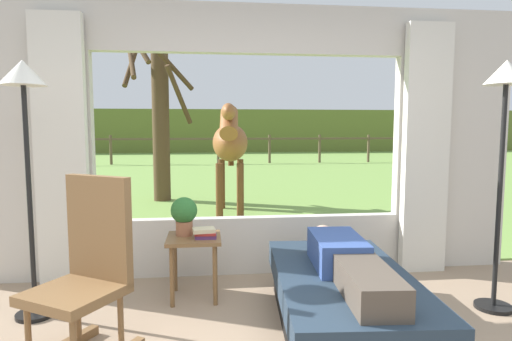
# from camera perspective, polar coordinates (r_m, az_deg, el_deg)

# --- Properties ---
(back_wall_with_window) EXTENTS (5.20, 0.12, 2.55)m
(back_wall_with_window) POSITION_cam_1_polar(r_m,az_deg,el_deg) (4.11, -0.72, 3.41)
(back_wall_with_window) COLOR beige
(back_wall_with_window) RESTS_ON ground_plane
(curtain_panel_left) EXTENTS (0.44, 0.10, 2.40)m
(curtain_panel_left) POSITION_cam_1_polar(r_m,az_deg,el_deg) (4.16, -24.39, 2.23)
(curtain_panel_left) COLOR silver
(curtain_panel_left) RESTS_ON ground_plane
(curtain_panel_right) EXTENTS (0.44, 0.10, 2.40)m
(curtain_panel_right) POSITION_cam_1_polar(r_m,az_deg,el_deg) (4.48, 21.55, 2.56)
(curtain_panel_right) COLOR silver
(curtain_panel_right) RESTS_ON ground_plane
(outdoor_pasture_lawn) EXTENTS (36.00, 21.68, 0.02)m
(outdoor_pasture_lawn) POSITION_cam_1_polar(r_m,az_deg,el_deg) (15.06, -4.88, 0.38)
(outdoor_pasture_lawn) COLOR #759E47
(outdoor_pasture_lawn) RESTS_ON ground_plane
(distant_hill_ridge) EXTENTS (36.00, 2.00, 2.40)m
(distant_hill_ridge) POSITION_cam_1_polar(r_m,az_deg,el_deg) (24.83, -5.54, 5.24)
(distant_hill_ridge) COLOR olive
(distant_hill_ridge) RESTS_ON ground_plane
(recliner_sofa) EXTENTS (1.02, 1.76, 0.42)m
(recliner_sofa) POSITION_cam_1_polar(r_m,az_deg,el_deg) (3.17, 11.44, -16.61)
(recliner_sofa) COLOR black
(recliner_sofa) RESTS_ON ground_plane
(reclining_person) EXTENTS (0.38, 1.44, 0.22)m
(reclining_person) POSITION_cam_1_polar(r_m,az_deg,el_deg) (3.02, 11.86, -11.62)
(reclining_person) COLOR #334C8C
(reclining_person) RESTS_ON recliner_sofa
(rocking_chair) EXTENTS (0.75, 0.82, 1.12)m
(rocking_chair) POSITION_cam_1_polar(r_m,az_deg,el_deg) (2.88, -21.46, -12.31)
(rocking_chair) COLOR brown
(rocking_chair) RESTS_ON ground_plane
(side_table) EXTENTS (0.44, 0.44, 0.52)m
(side_table) POSITION_cam_1_polar(r_m,az_deg,el_deg) (3.65, -8.21, -10.09)
(side_table) COLOR brown
(side_table) RESTS_ON ground_plane
(potted_plant) EXTENTS (0.22, 0.22, 0.32)m
(potted_plant) POSITION_cam_1_polar(r_m,az_deg,el_deg) (3.64, -9.51, -5.64)
(potted_plant) COLOR #9E6042
(potted_plant) RESTS_ON side_table
(book_stack) EXTENTS (0.20, 0.16, 0.08)m
(book_stack) POSITION_cam_1_polar(r_m,az_deg,el_deg) (3.55, -6.79, -8.22)
(book_stack) COLOR #59336B
(book_stack) RESTS_ON side_table
(floor_lamp_left) EXTENTS (0.32, 0.32, 1.90)m
(floor_lamp_left) POSITION_cam_1_polar(r_m,az_deg,el_deg) (3.53, -28.30, 6.91)
(floor_lamp_left) COLOR black
(floor_lamp_left) RESTS_ON ground_plane
(floor_lamp_right) EXTENTS (0.32, 0.32, 1.92)m
(floor_lamp_right) POSITION_cam_1_polar(r_m,az_deg,el_deg) (3.75, 30.06, 6.96)
(floor_lamp_right) COLOR black
(floor_lamp_right) RESTS_ON ground_plane
(horse) EXTENTS (0.65, 1.82, 1.73)m
(horse) POSITION_cam_1_polar(r_m,az_deg,el_deg) (6.87, -3.45, 3.56)
(horse) COLOR brown
(horse) RESTS_ON outdoor_pasture_lawn
(pasture_tree) EXTENTS (1.44, 1.40, 3.58)m
(pasture_tree) POSITION_cam_1_polar(r_m,az_deg,el_deg) (8.35, -12.74, 6.97)
(pasture_tree) COLOR #4C3823
(pasture_tree) RESTS_ON outdoor_pasture_lawn
(pasture_fence_line) EXTENTS (16.10, 0.10, 1.10)m
(pasture_fence_line) POSITION_cam_1_polar(r_m,az_deg,el_deg) (16.60, -5.05, 3.42)
(pasture_fence_line) COLOR brown
(pasture_fence_line) RESTS_ON outdoor_pasture_lawn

